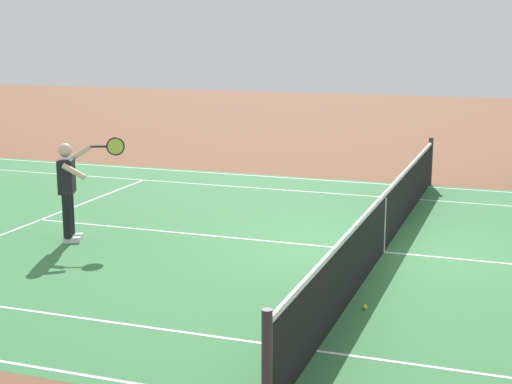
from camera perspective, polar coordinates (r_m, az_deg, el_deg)
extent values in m
plane|color=brown|center=(12.56, 9.31, -4.37)|extent=(60.00, 60.00, 0.00)
cube|color=#387A42|center=(12.56, 9.31, -4.37)|extent=(24.20, 11.40, 0.00)
cube|color=white|center=(17.86, 12.47, 0.37)|extent=(23.80, 0.05, 0.01)
cube|color=white|center=(16.51, 11.86, -0.54)|extent=(23.80, 0.05, 0.01)
cube|color=white|center=(8.77, 4.40, -11.52)|extent=(23.80, 0.05, 0.01)
cube|color=white|center=(15.00, -15.52, -1.97)|extent=(0.05, 8.22, 0.01)
cube|color=white|center=(12.56, 9.31, -4.35)|extent=(12.80, 0.05, 0.01)
cylinder|color=#2D2D33|center=(18.05, 12.66, 2.21)|extent=(0.10, 0.10, 1.08)
cylinder|color=#2D2D33|center=(7.07, 0.81, -12.71)|extent=(0.10, 0.10, 1.08)
cube|color=black|center=(12.45, 9.38, -2.42)|extent=(0.02, 11.60, 0.88)
cube|color=white|center=(12.33, 9.46, -0.13)|extent=(0.04, 11.60, 0.06)
cube|color=white|center=(12.45, 9.38, -2.42)|extent=(0.04, 0.06, 0.88)
cylinder|color=black|center=(13.20, -13.69, -1.74)|extent=(0.15, 0.15, 0.74)
cube|color=white|center=(13.28, -13.35, -3.44)|extent=(0.30, 0.21, 0.09)
cylinder|color=black|center=(13.43, -13.51, -1.50)|extent=(0.15, 0.15, 0.74)
cube|color=white|center=(13.51, -13.18, -3.17)|extent=(0.30, 0.21, 0.09)
cube|color=black|center=(13.18, -13.74, 1.13)|extent=(0.37, 0.44, 0.56)
sphere|color=beige|center=(13.11, -13.83, 2.99)|extent=(0.23, 0.23, 0.23)
cylinder|color=beige|center=(12.85, -13.21, 1.47)|extent=(0.41, 0.12, 0.26)
cylinder|color=beige|center=(13.37, -12.86, 2.75)|extent=(0.37, 0.34, 0.30)
cylinder|color=#232326|center=(13.36, -11.51, 3.29)|extent=(0.27, 0.14, 0.04)
torus|color=#232326|center=(13.32, -10.27, 3.31)|extent=(0.30, 0.14, 0.31)
cylinder|color=#C6D84C|center=(13.32, -10.27, 3.31)|extent=(0.25, 0.11, 0.27)
sphere|color=#CCE01E|center=(10.03, 7.98, -8.35)|extent=(0.07, 0.07, 0.07)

